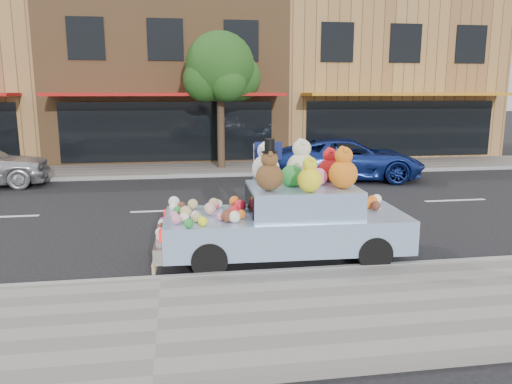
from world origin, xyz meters
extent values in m
plane|color=black|center=(0.00, 0.00, 0.00)|extent=(120.00, 120.00, 0.00)
cube|color=gray|center=(0.00, -6.50, 0.06)|extent=(60.00, 3.00, 0.12)
cube|color=gray|center=(0.00, 6.50, 0.06)|extent=(60.00, 3.00, 0.12)
cube|color=gray|center=(0.00, -5.00, 0.07)|extent=(60.00, 0.12, 0.13)
cube|color=gray|center=(0.00, 5.00, 0.07)|extent=(60.00, 0.12, 0.13)
cube|color=olive|center=(0.00, 12.00, 3.50)|extent=(10.00, 8.00, 7.00)
cube|color=#332D2B|center=(0.00, 12.00, 7.15)|extent=(10.00, 8.00, 0.30)
cube|color=black|center=(0.00, 7.98, 1.40)|extent=(8.50, 0.06, 2.40)
cube|color=#AD1310|center=(0.00, 7.10, 2.90)|extent=(9.00, 1.80, 0.12)
cube|color=black|center=(-3.00, 7.98, 5.00)|extent=(1.40, 0.06, 1.60)
cube|color=black|center=(0.00, 7.98, 5.00)|extent=(1.40, 0.06, 1.60)
cube|color=black|center=(3.00, 7.98, 5.00)|extent=(1.40, 0.06, 1.60)
cube|color=#A87C46|center=(10.00, 12.00, 3.50)|extent=(10.00, 8.00, 7.00)
cube|color=#332D2B|center=(10.00, 12.00, 7.15)|extent=(10.00, 8.00, 0.30)
cube|color=black|center=(10.00, 7.98, 1.40)|extent=(8.50, 0.06, 2.40)
cube|color=orange|center=(10.00, 7.10, 2.90)|extent=(9.00, 1.80, 0.12)
cube|color=black|center=(7.00, 7.98, 5.00)|extent=(1.40, 0.06, 1.60)
cube|color=black|center=(10.00, 7.98, 5.00)|extent=(1.40, 0.06, 1.60)
cube|color=black|center=(13.00, 7.98, 5.00)|extent=(1.40, 0.06, 1.60)
cylinder|color=#38281C|center=(2.00, 6.50, 1.60)|extent=(0.28, 0.28, 3.20)
sphere|color=#1A3E11|center=(2.00, 6.50, 3.92)|extent=(2.60, 2.60, 2.60)
sphere|color=#1A3E11|center=(2.70, 6.80, 3.52)|extent=(1.80, 1.80, 1.80)
sphere|color=#1A3E11|center=(1.40, 6.30, 3.42)|extent=(1.60, 1.60, 1.60)
sphere|color=#1A3E11|center=(2.20, 5.90, 3.32)|extent=(1.40, 1.40, 1.40)
sphere|color=#1A3E11|center=(1.70, 7.10, 3.62)|extent=(1.60, 1.60, 1.60)
imported|color=navy|center=(6.20, 3.83, 0.70)|extent=(5.45, 3.38, 1.41)
cylinder|color=black|center=(3.58, -4.94, 0.30)|extent=(0.61, 0.22, 0.60)
cylinder|color=black|center=(3.64, -3.38, 0.30)|extent=(0.61, 0.22, 0.60)
cylinder|color=black|center=(0.78, -4.84, 0.30)|extent=(0.61, 0.22, 0.60)
cylinder|color=black|center=(0.84, -3.28, 0.30)|extent=(0.61, 0.22, 0.60)
cube|color=#96B5DF|center=(2.21, -4.11, 0.55)|extent=(4.36, 1.86, 0.60)
cube|color=#96B5DF|center=(2.51, -4.12, 1.10)|extent=(1.96, 1.57, 0.50)
cube|color=silver|center=(-0.01, -4.02, 0.40)|extent=(0.23, 1.78, 0.26)
cube|color=red|center=(0.02, -4.71, 0.72)|extent=(0.07, 0.28, 0.16)
cube|color=red|center=(0.07, -3.35, 0.72)|extent=(0.07, 0.28, 0.16)
cube|color=black|center=(1.56, -4.08, 1.10)|extent=(0.09, 1.30, 0.40)
sphere|color=#553418|center=(1.85, -4.45, 1.58)|extent=(0.47, 0.47, 0.47)
sphere|color=#553418|center=(1.85, -4.45, 1.89)|extent=(0.29, 0.29, 0.29)
sphere|color=#553418|center=(1.85, -4.55, 1.98)|extent=(0.11, 0.11, 0.11)
sphere|color=#553418|center=(1.85, -4.34, 1.98)|extent=(0.11, 0.11, 0.11)
cylinder|color=black|center=(1.85, -4.45, 2.01)|extent=(0.28, 0.28, 0.02)
cylinder|color=black|center=(1.85, -4.45, 2.12)|extent=(0.17, 0.17, 0.22)
sphere|color=beige|center=(2.58, -3.77, 1.63)|extent=(0.55, 0.55, 0.55)
sphere|color=beige|center=(2.58, -3.77, 1.98)|extent=(0.34, 0.34, 0.34)
sphere|color=beige|center=(2.58, -3.89, 2.09)|extent=(0.13, 0.13, 0.13)
sphere|color=beige|center=(2.58, -3.65, 2.09)|extent=(0.13, 0.13, 0.13)
sphere|color=#D16213|center=(3.15, -4.44, 1.60)|extent=(0.50, 0.50, 0.50)
sphere|color=#D16213|center=(3.15, -4.44, 1.92)|extent=(0.31, 0.31, 0.31)
sphere|color=#D16213|center=(3.15, -4.55, 2.02)|extent=(0.12, 0.12, 0.12)
sphere|color=#D16213|center=(3.15, -4.34, 2.02)|extent=(0.12, 0.12, 0.12)
sphere|color=#AF1216|center=(3.13, -3.74, 1.57)|extent=(0.43, 0.43, 0.43)
sphere|color=#AF1216|center=(3.13, -3.74, 1.85)|extent=(0.27, 0.27, 0.27)
sphere|color=#AF1216|center=(3.13, -3.84, 1.93)|extent=(0.10, 0.10, 0.10)
sphere|color=#AF1216|center=(3.13, -3.65, 1.93)|extent=(0.10, 0.10, 0.10)
sphere|color=white|center=(1.93, -3.65, 1.61)|extent=(0.51, 0.51, 0.51)
sphere|color=white|center=(1.93, -3.65, 1.94)|extent=(0.32, 0.32, 0.32)
sphere|color=white|center=(1.93, -3.76, 2.04)|extent=(0.12, 0.12, 0.12)
sphere|color=white|center=(1.93, -3.54, 2.04)|extent=(0.12, 0.12, 0.12)
sphere|color=yellow|center=(2.49, -4.67, 1.55)|extent=(0.41, 0.41, 0.41)
sphere|color=yellow|center=(2.49, -4.67, 1.82)|extent=(0.25, 0.25, 0.25)
sphere|color=yellow|center=(2.49, -4.76, 1.90)|extent=(0.10, 0.10, 0.10)
sphere|color=yellow|center=(2.49, -4.58, 1.90)|extent=(0.10, 0.10, 0.10)
sphere|color=#227F2F|center=(2.31, -4.11, 1.53)|extent=(0.40, 0.40, 0.40)
sphere|color=#DC6E8C|center=(2.81, -4.08, 1.50)|extent=(0.32, 0.32, 0.32)
sphere|color=tan|center=(0.61, -4.48, 0.94)|extent=(0.17, 0.17, 0.17)
sphere|color=red|center=(1.42, -3.80, 0.96)|extent=(0.22, 0.22, 0.22)
sphere|color=white|center=(0.59, -4.37, 0.93)|extent=(0.17, 0.17, 0.17)
sphere|color=#EB5A16|center=(1.37, -3.40, 0.95)|extent=(0.20, 0.20, 0.20)
sphere|color=#227F2F|center=(0.96, -3.55, 0.93)|extent=(0.16, 0.16, 0.16)
sphere|color=tan|center=(0.97, -3.54, 0.95)|extent=(0.21, 0.21, 0.21)
sphere|color=#227F2F|center=(0.46, -4.82, 0.93)|extent=(0.16, 0.16, 0.16)
sphere|color=#572919|center=(1.12, -4.54, 0.95)|extent=(0.21, 0.21, 0.21)
sphere|color=#227F2F|center=(0.29, -3.82, 0.92)|extent=(0.14, 0.14, 0.14)
sphere|color=tan|center=(0.58, -3.49, 0.95)|extent=(0.19, 0.19, 0.19)
sphere|color=tan|center=(0.43, -4.14, 0.96)|extent=(0.21, 0.21, 0.21)
sphere|color=#DC6E8C|center=(1.01, -4.41, 0.92)|extent=(0.14, 0.14, 0.14)
sphere|color=#DC6E8C|center=(0.27, -4.54, 0.94)|extent=(0.18, 0.18, 0.18)
sphere|color=beige|center=(1.23, -4.59, 0.95)|extent=(0.20, 0.20, 0.20)
sphere|color=red|center=(1.28, -4.12, 0.94)|extent=(0.19, 0.19, 0.19)
sphere|color=#DC6E8C|center=(0.96, -3.57, 0.94)|extent=(0.18, 0.18, 0.18)
sphere|color=beige|center=(0.40, -4.43, 0.93)|extent=(0.17, 0.17, 0.17)
sphere|color=beige|center=(1.05, -3.46, 0.93)|extent=(0.16, 0.16, 0.16)
sphere|color=tan|center=(0.61, -4.39, 0.92)|extent=(0.14, 0.14, 0.14)
sphere|color=tan|center=(1.48, -3.74, 0.92)|extent=(0.14, 0.14, 0.14)
sphere|color=white|center=(0.22, -3.59, 0.93)|extent=(0.15, 0.15, 0.15)
sphere|color=#EB5A16|center=(1.38, -4.36, 0.93)|extent=(0.16, 0.16, 0.16)
sphere|color=red|center=(0.99, -3.56, 0.93)|extent=(0.15, 0.15, 0.15)
sphere|color=#572919|center=(0.37, -3.44, 0.92)|extent=(0.14, 0.14, 0.14)
sphere|color=red|center=(1.32, -4.27, 0.92)|extent=(0.14, 0.14, 0.14)
sphere|color=#572919|center=(0.48, -3.98, 0.93)|extent=(0.17, 0.17, 0.17)
sphere|color=#F5F61B|center=(0.69, -4.71, 0.93)|extent=(0.16, 0.16, 0.16)
sphere|color=#DC6E8C|center=(0.23, -4.15, 0.92)|extent=(0.13, 0.13, 0.13)
sphere|color=beige|center=(0.23, -3.28, 0.96)|extent=(0.21, 0.21, 0.21)
sphere|color=#D8A88C|center=(0.87, -4.01, 0.97)|extent=(0.22, 0.22, 0.22)
sphere|color=white|center=(-0.02, -4.39, 0.59)|extent=(0.12, 0.12, 0.12)
sphere|color=beige|center=(0.01, -3.57, 0.61)|extent=(0.17, 0.17, 0.17)
sphere|color=beige|center=(-0.01, -4.18, 0.62)|extent=(0.18, 0.18, 0.18)
sphere|color=beige|center=(-0.02, -4.30, 0.59)|extent=(0.13, 0.13, 0.13)
sphere|color=#572919|center=(0.00, -3.85, 0.61)|extent=(0.17, 0.17, 0.17)
sphere|color=beige|center=(0.02, -3.40, 0.59)|extent=(0.12, 0.12, 0.12)
sphere|color=#742A82|center=(0.02, -3.38, 0.61)|extent=(0.16, 0.16, 0.16)
sphere|color=#EB5A16|center=(3.83, -3.95, 0.94)|extent=(0.19, 0.19, 0.19)
sphere|color=#572919|center=(3.92, -4.11, 0.94)|extent=(0.17, 0.17, 0.17)
sphere|color=#EB5A16|center=(3.98, -3.76, 0.95)|extent=(0.20, 0.20, 0.20)
sphere|color=beige|center=(4.13, -3.63, 0.95)|extent=(0.19, 0.19, 0.19)
cylinder|color=#997A54|center=(-0.12, -4.87, 0.17)|extent=(0.06, 0.06, 0.17)
sphere|color=#997A54|center=(-0.12, -4.87, 0.26)|extent=(0.07, 0.07, 0.07)
cylinder|color=#997A54|center=(-0.11, -4.75, 0.17)|extent=(0.06, 0.06, 0.17)
sphere|color=#997A54|center=(-0.11, -4.75, 0.26)|extent=(0.07, 0.07, 0.07)
cylinder|color=#997A54|center=(-0.11, -4.63, 0.17)|extent=(0.06, 0.06, 0.17)
sphere|color=#997A54|center=(-0.11, -4.63, 0.26)|extent=(0.07, 0.07, 0.07)
cylinder|color=#997A54|center=(-0.10, -4.51, 0.17)|extent=(0.06, 0.06, 0.17)
sphere|color=#997A54|center=(-0.10, -4.51, 0.26)|extent=(0.07, 0.07, 0.07)
cylinder|color=#997A54|center=(-0.10, -4.39, 0.17)|extent=(0.06, 0.06, 0.17)
sphere|color=#997A54|center=(-0.10, -4.39, 0.26)|extent=(0.07, 0.07, 0.07)
cylinder|color=#997A54|center=(-0.09, -4.26, 0.17)|extent=(0.06, 0.06, 0.17)
sphere|color=#997A54|center=(-0.09, -4.26, 0.26)|extent=(0.07, 0.07, 0.07)
cylinder|color=#997A54|center=(-0.09, -4.14, 0.17)|extent=(0.06, 0.06, 0.17)
sphere|color=#997A54|center=(-0.09, -4.14, 0.26)|extent=(0.07, 0.07, 0.07)
cylinder|color=#997A54|center=(-0.09, -4.02, 0.17)|extent=(0.06, 0.06, 0.17)
sphere|color=#997A54|center=(-0.09, -4.02, 0.26)|extent=(0.07, 0.07, 0.07)
cylinder|color=#997A54|center=(-0.08, -3.90, 0.17)|extent=(0.06, 0.06, 0.17)
sphere|color=#997A54|center=(-0.08, -3.90, 0.26)|extent=(0.07, 0.07, 0.07)
cylinder|color=#997A54|center=(-0.08, -3.78, 0.17)|extent=(0.06, 0.06, 0.17)
sphere|color=#997A54|center=(-0.08, -3.78, 0.26)|extent=(0.07, 0.07, 0.07)
cylinder|color=#997A54|center=(-0.07, -3.66, 0.17)|extent=(0.06, 0.06, 0.17)
sphere|color=#997A54|center=(-0.07, -3.66, 0.26)|extent=(0.07, 0.07, 0.07)
cylinder|color=#997A54|center=(-0.07, -3.54, 0.17)|extent=(0.06, 0.06, 0.17)
sphere|color=#997A54|center=(-0.07, -3.54, 0.26)|extent=(0.07, 0.07, 0.07)
cylinder|color=#997A54|center=(-0.06, -3.41, 0.17)|extent=(0.06, 0.06, 0.17)
sphere|color=#997A54|center=(-0.06, -3.41, 0.26)|extent=(0.07, 0.07, 0.07)
cylinder|color=#997A54|center=(-0.06, -3.29, 0.17)|extent=(0.06, 0.06, 0.17)
sphere|color=#997A54|center=(-0.06, -3.29, 0.26)|extent=(0.07, 0.07, 0.07)
cylinder|color=#997A54|center=(-0.05, -3.17, 0.17)|extent=(0.06, 0.06, 0.17)
sphere|color=#997A54|center=(-0.05, -3.17, 0.26)|extent=(0.07, 0.07, 0.07)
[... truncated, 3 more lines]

